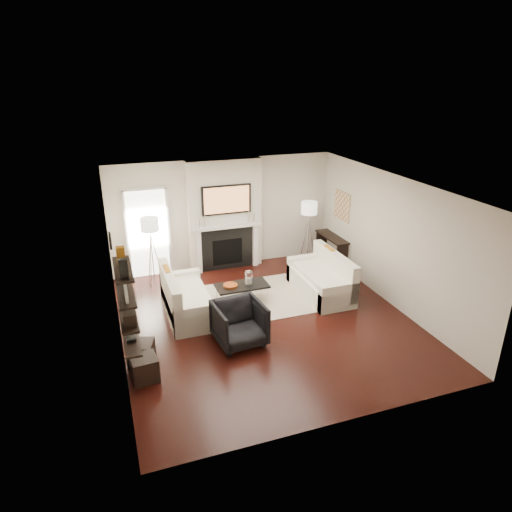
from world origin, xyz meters
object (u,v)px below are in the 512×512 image
object	(u,v)px
armchair	(239,322)
lamp_left_shade	(149,224)
loveseat_left_base	(188,305)
lamp_right_shade	(309,208)
ottoman_near	(142,353)
coffee_table	(242,286)
loveseat_right_base	(320,285)

from	to	relation	value
armchair	lamp_left_shade	world-z (taller)	lamp_left_shade
loveseat_left_base	lamp_right_shade	size ratio (longest dim) A/B	4.50
loveseat_left_base	ottoman_near	distance (m)	1.78
loveseat_left_base	coffee_table	distance (m)	1.20
loveseat_left_base	ottoman_near	world-z (taller)	loveseat_left_base
lamp_left_shade	loveseat_right_base	bearing A→B (deg)	-26.97
loveseat_left_base	lamp_left_shade	xyz separation A→B (m)	(-0.46, 1.67, 1.24)
armchair	lamp_left_shade	distance (m)	3.38
loveseat_right_base	coffee_table	size ratio (longest dim) A/B	1.64
loveseat_right_base	lamp_right_shade	bearing A→B (deg)	73.78
loveseat_left_base	armchair	distance (m)	1.53
loveseat_right_base	coffee_table	world-z (taller)	same
armchair	ottoman_near	distance (m)	1.76
loveseat_right_base	lamp_left_shade	xyz separation A→B (m)	(-3.39, 1.73, 1.24)
coffee_table	ottoman_near	bearing A→B (deg)	-145.96
lamp_right_shade	ottoman_near	distance (m)	5.63
ottoman_near	armchair	bearing A→B (deg)	2.12
loveseat_right_base	coffee_table	bearing A→B (deg)	174.98
loveseat_right_base	coffee_table	xyz separation A→B (m)	(-1.76, 0.15, 0.19)
armchair	lamp_right_shade	distance (m)	4.25
ottoman_near	coffee_table	bearing A→B (deg)	34.04
armchair	lamp_right_shade	bearing A→B (deg)	42.23
armchair	ottoman_near	size ratio (longest dim) A/B	2.17
armchair	coffee_table	bearing A→B (deg)	65.27
lamp_left_shade	ottoman_near	distance (m)	3.39
lamp_right_shade	lamp_left_shade	bearing A→B (deg)	-179.62
coffee_table	lamp_right_shade	xyz separation A→B (m)	(2.27, 1.60, 1.05)
coffee_table	ottoman_near	xyz separation A→B (m)	(-2.25, -1.52, -0.20)
loveseat_left_base	lamp_left_shade	bearing A→B (deg)	105.26
armchair	lamp_right_shade	world-z (taller)	lamp_right_shade
loveseat_left_base	coffee_table	bearing A→B (deg)	4.86
lamp_left_shade	ottoman_near	bearing A→B (deg)	-101.34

